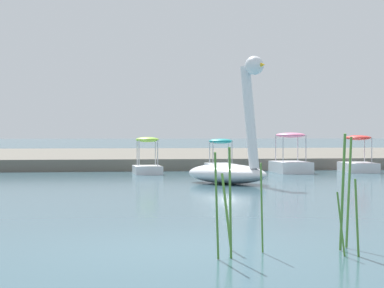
{
  "coord_description": "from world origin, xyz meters",
  "views": [
    {
      "loc": [
        -1.22,
        -9.88,
        1.58
      ],
      "look_at": [
        2.26,
        15.41,
        1.23
      ],
      "focal_mm": 69.66,
      "sensor_mm": 36.0,
      "label": 1
    }
  ],
  "objects_px": {
    "swan_boat": "(230,162)",
    "pedal_boat_pink": "(291,161)",
    "pedal_boat_teal": "(221,163)",
    "pedal_boat_red": "(358,161)",
    "pedal_boat_lime": "(147,163)"
  },
  "relations": [
    {
      "from": "swan_boat",
      "to": "pedal_boat_pink",
      "type": "relative_size",
      "value": 1.78
    },
    {
      "from": "pedal_boat_teal",
      "to": "pedal_boat_red",
      "type": "bearing_deg",
      "value": 0.17
    },
    {
      "from": "swan_boat",
      "to": "pedal_boat_pink",
      "type": "bearing_deg",
      "value": 59.79
    },
    {
      "from": "pedal_boat_lime",
      "to": "pedal_boat_pink",
      "type": "xyz_separation_m",
      "value": [
        5.83,
        0.07,
        0.05
      ]
    },
    {
      "from": "pedal_boat_red",
      "to": "pedal_boat_teal",
      "type": "bearing_deg",
      "value": -179.83
    },
    {
      "from": "swan_boat",
      "to": "pedal_boat_red",
      "type": "xyz_separation_m",
      "value": [
        6.64,
        6.58,
        -0.22
      ]
    },
    {
      "from": "swan_boat",
      "to": "pedal_boat_teal",
      "type": "relative_size",
      "value": 2.02
    },
    {
      "from": "pedal_boat_pink",
      "to": "pedal_boat_teal",
      "type": "bearing_deg",
      "value": 175.76
    },
    {
      "from": "pedal_boat_teal",
      "to": "pedal_boat_lime",
      "type": "bearing_deg",
      "value": -174.69
    },
    {
      "from": "swan_boat",
      "to": "pedal_boat_red",
      "type": "relative_size",
      "value": 1.73
    },
    {
      "from": "pedal_boat_teal",
      "to": "pedal_boat_red",
      "type": "height_order",
      "value": "pedal_boat_red"
    },
    {
      "from": "swan_boat",
      "to": "pedal_boat_teal",
      "type": "distance_m",
      "value": 6.62
    },
    {
      "from": "pedal_boat_pink",
      "to": "pedal_boat_lime",
      "type": "bearing_deg",
      "value": -179.33
    },
    {
      "from": "swan_boat",
      "to": "pedal_boat_pink",
      "type": "xyz_separation_m",
      "value": [
        3.7,
        6.35,
        -0.19
      ]
    },
    {
      "from": "swan_boat",
      "to": "pedal_boat_red",
      "type": "height_order",
      "value": "swan_boat"
    }
  ]
}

